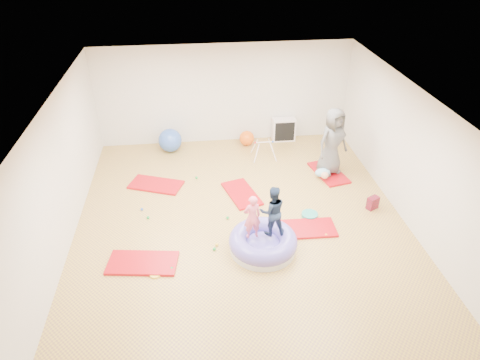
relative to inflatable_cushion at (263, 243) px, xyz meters
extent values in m
cube|color=gold|center=(-0.31, 0.89, -0.17)|extent=(7.00, 8.00, 0.01)
cube|color=white|center=(-0.31, 0.89, 2.63)|extent=(7.00, 8.00, 0.01)
cube|color=beige|center=(-0.31, 4.89, 1.23)|extent=(7.00, 0.01, 2.80)
cube|color=beige|center=(-0.31, -3.11, 1.23)|extent=(7.00, 0.01, 2.80)
cube|color=beige|center=(-3.81, 0.89, 1.23)|extent=(0.01, 8.00, 2.80)
cube|color=beige|center=(3.19, 0.89, 1.23)|extent=(0.01, 8.00, 2.80)
cube|color=#B40517|center=(-2.33, -0.15, -0.14)|extent=(1.39, 0.84, 0.05)
cube|color=#B40517|center=(-2.21, 2.61, -0.14)|extent=(1.40, 1.04, 0.05)
cube|color=#B40517|center=(-0.18, 1.97, -0.14)|extent=(0.91, 1.32, 0.05)
cube|color=#B40517|center=(0.99, 0.50, -0.14)|extent=(1.28, 0.67, 0.05)
cube|color=#B40517|center=(2.15, 2.66, -0.14)|extent=(0.85, 1.32, 0.05)
cylinder|color=silver|center=(0.00, 0.00, -0.09)|extent=(1.31, 1.31, 0.15)
torus|color=#6357BF|center=(0.00, 0.00, 0.05)|extent=(1.35, 1.35, 0.36)
ellipsoid|color=#6357BF|center=(0.00, 0.00, -0.04)|extent=(0.72, 0.72, 0.32)
imported|color=#F36481|center=(-0.22, 0.01, 0.70)|extent=(0.38, 0.29, 0.94)
imported|color=#1D2D4A|center=(0.17, 0.07, 0.75)|extent=(0.52, 0.41, 1.05)
imported|color=#545454|center=(2.15, 2.68, 0.74)|extent=(0.98, 0.83, 1.71)
ellipsoid|color=#8BC9E7|center=(1.92, 2.47, 0.00)|extent=(0.39, 0.25, 0.22)
sphere|color=#F1A97E|center=(1.92, 2.29, 0.02)|extent=(0.18, 0.18, 0.18)
sphere|color=red|center=(-2.58, 2.73, -0.13)|extent=(0.07, 0.07, 0.07)
sphere|color=blue|center=(-2.48, 1.60, -0.13)|extent=(0.07, 0.07, 0.07)
sphere|color=green|center=(-0.60, 1.06, -0.13)|extent=(0.07, 0.07, 0.07)
sphere|color=yellow|center=(-0.90, 0.20, -0.13)|extent=(0.07, 0.07, 0.07)
sphere|color=green|center=(-2.32, 1.28, -0.13)|extent=(0.07, 0.07, 0.07)
sphere|color=green|center=(-1.22, 2.81, -0.13)|extent=(0.07, 0.07, 0.07)
sphere|color=green|center=(-1.78, -0.37, -0.13)|extent=(0.07, 0.07, 0.07)
sphere|color=green|center=(-0.95, 0.08, -0.13)|extent=(0.07, 0.07, 0.07)
sphere|color=blue|center=(0.54, 1.31, -0.13)|extent=(0.07, 0.07, 0.07)
sphere|color=yellow|center=(1.36, 0.23, -0.13)|extent=(0.07, 0.07, 0.07)
sphere|color=blue|center=(-1.88, 4.40, 0.16)|extent=(0.64, 0.64, 0.64)
sphere|color=orange|center=(0.28, 4.49, 0.05)|extent=(0.42, 0.42, 0.42)
cylinder|color=silver|center=(0.40, 3.47, 0.09)|extent=(0.18, 0.19, 0.49)
cylinder|color=silver|center=(0.40, 3.89, 0.09)|extent=(0.18, 0.19, 0.49)
cylinder|color=silver|center=(0.86, 3.47, 0.09)|extent=(0.18, 0.19, 0.49)
cylinder|color=silver|center=(0.86, 3.89, 0.09)|extent=(0.18, 0.19, 0.49)
cylinder|color=silver|center=(0.63, 3.68, 0.31)|extent=(0.47, 0.03, 0.03)
sphere|color=red|center=(0.39, 3.68, 0.31)|extent=(0.06, 0.06, 0.06)
sphere|color=blue|center=(0.87, 3.68, 0.31)|extent=(0.06, 0.06, 0.06)
cube|color=silver|center=(1.38, 4.69, 0.16)|extent=(0.66, 0.32, 0.66)
cube|color=black|center=(1.38, 4.54, 0.16)|extent=(0.57, 0.02, 0.57)
cube|color=silver|center=(1.38, 4.65, 0.16)|extent=(0.02, 0.22, 0.58)
cube|color=silver|center=(1.38, 4.65, 0.16)|extent=(0.58, 0.22, 0.02)
cylinder|color=teal|center=(1.20, 0.94, -0.13)|extent=(0.36, 0.36, 0.08)
cube|color=#9F0223|center=(2.67, 1.08, -0.02)|extent=(0.30, 0.26, 0.30)
cylinder|color=yellow|center=(-2.08, -0.46, -0.15)|extent=(0.22, 0.22, 0.03)
camera|label=1|loc=(-1.21, -6.36, 5.50)|focal=32.00mm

